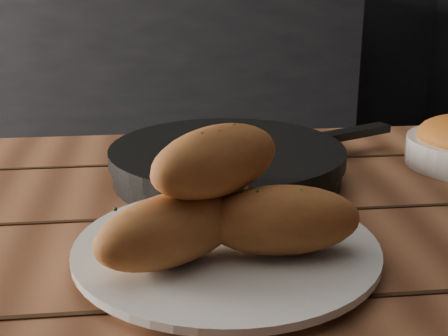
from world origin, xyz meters
TOP-DOWN VIEW (x-y plane):
  - counter at (0.00, 1.70)m, footprint 2.80×0.60m
  - table at (0.61, -0.66)m, footprint 1.43×0.94m
  - plate at (0.56, -0.68)m, footprint 0.30×0.30m
  - bread_rolls at (0.56, -0.68)m, footprint 0.27×0.24m
  - skillet at (0.60, -0.44)m, footprint 0.43×0.32m

SIDE VIEW (x-z plane):
  - counter at x=0.00m, z-range 0.00..0.90m
  - table at x=0.61m, z-range 0.28..1.03m
  - plate at x=0.56m, z-range 0.75..0.77m
  - skillet at x=0.60m, z-range 0.75..0.80m
  - bread_rolls at x=0.56m, z-range 0.75..0.88m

